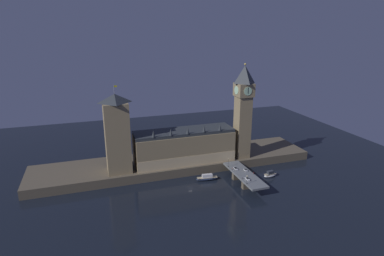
# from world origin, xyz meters

# --- Properties ---
(ground_plane) EXTENTS (400.00, 400.00, 0.00)m
(ground_plane) POSITION_xyz_m (0.00, 0.00, 0.00)
(ground_plane) COLOR black
(embankment) EXTENTS (220.00, 42.00, 6.73)m
(embankment) POSITION_xyz_m (0.00, 39.00, 3.37)
(embankment) COLOR brown
(embankment) RESTS_ON ground_plane
(parliament_hall) EXTENTS (76.37, 22.44, 30.70)m
(parliament_hall) POSITION_xyz_m (5.22, 31.54, 19.47)
(parliament_hall) COLOR #8E7A56
(parliament_hall) RESTS_ON embankment
(clock_tower) EXTENTS (13.13, 13.24, 74.70)m
(clock_tower) POSITION_xyz_m (52.00, 26.85, 46.14)
(clock_tower) COLOR #8E7A56
(clock_tower) RESTS_ON embankment
(victoria_tower) EXTENTS (17.11, 17.11, 62.82)m
(victoria_tower) POSITION_xyz_m (-44.61, 29.89, 35.25)
(victoria_tower) COLOR #8E7A56
(victoria_tower) RESTS_ON embankment
(bridge) EXTENTS (12.60, 46.00, 7.39)m
(bridge) POSITION_xyz_m (38.86, -5.00, 5.45)
(bridge) COLOR slate
(bridge) RESTS_ON ground_plane
(car_northbound_lead) EXTENTS (2.02, 4.80, 1.32)m
(car_northbound_lead) POSITION_xyz_m (36.09, 3.73, 8.01)
(car_northbound_lead) COLOR silver
(car_northbound_lead) RESTS_ON bridge
(car_northbound_trail) EXTENTS (1.95, 4.33, 1.52)m
(car_northbound_trail) POSITION_xyz_m (36.09, -14.56, 8.11)
(car_northbound_trail) COLOR white
(car_northbound_trail) RESTS_ON bridge
(car_southbound_trail) EXTENTS (1.84, 3.85, 1.43)m
(car_southbound_trail) POSITION_xyz_m (41.63, -1.13, 8.06)
(car_southbound_trail) COLOR silver
(car_southbound_trail) RESTS_ON bridge
(pedestrian_near_rail) EXTENTS (0.38, 0.38, 1.57)m
(pedestrian_near_rail) POSITION_xyz_m (33.32, -12.48, 8.22)
(pedestrian_near_rail) COLOR black
(pedestrian_near_rail) RESTS_ON bridge
(pedestrian_mid_walk) EXTENTS (0.38, 0.38, 1.64)m
(pedestrian_mid_walk) POSITION_xyz_m (44.40, -8.23, 8.26)
(pedestrian_mid_walk) COLOR black
(pedestrian_mid_walk) RESTS_ON bridge
(pedestrian_far_rail) EXTENTS (0.38, 0.38, 1.57)m
(pedestrian_far_rail) POSITION_xyz_m (33.32, 3.67, 8.22)
(pedestrian_far_rail) COLOR black
(pedestrian_far_rail) RESTS_ON bridge
(street_lamp_near) EXTENTS (1.34, 0.60, 6.19)m
(street_lamp_near) POSITION_xyz_m (32.92, -19.72, 11.27)
(street_lamp_near) COLOR #2D3333
(street_lamp_near) RESTS_ON bridge
(street_lamp_far) EXTENTS (1.34, 0.60, 6.73)m
(street_lamp_far) POSITION_xyz_m (32.92, 9.72, 11.60)
(street_lamp_far) COLOR #2D3333
(street_lamp_far) RESTS_ON bridge
(boat_upstream) EXTENTS (17.16, 5.98, 4.71)m
(boat_upstream) POSITION_xyz_m (15.40, 7.72, 1.72)
(boat_upstream) COLOR #1E2842
(boat_upstream) RESTS_ON ground_plane
(boat_downstream) EXTENTS (10.78, 5.18, 4.84)m
(boat_downstream) POSITION_xyz_m (62.01, -1.90, 1.77)
(boat_downstream) COLOR white
(boat_downstream) RESTS_ON ground_plane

